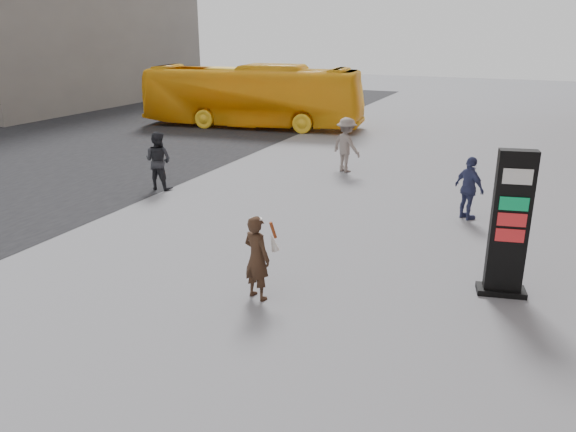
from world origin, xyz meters
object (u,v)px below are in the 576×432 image
at_px(info_pylon, 510,225).
at_px(pedestrian_c, 469,188).
at_px(woman, 257,257).
at_px(bus, 252,96).
at_px(pedestrian_b, 346,145).
at_px(pedestrian_a, 158,161).

distance_m(info_pylon, pedestrian_c, 4.37).
bearing_deg(woman, info_pylon, -135.59).
bearing_deg(bus, info_pylon, -146.66).
xyz_separation_m(pedestrian_b, pedestrian_c, (4.45, -3.50, -0.11)).
distance_m(pedestrian_a, pedestrian_c, 8.98).
relative_size(pedestrian_a, pedestrian_b, 0.96).
height_order(bus, pedestrian_b, bus).
relative_size(woman, pedestrian_c, 0.97).
height_order(bus, pedestrian_a, bus).
bearing_deg(pedestrian_a, woman, 136.46).
bearing_deg(info_pylon, pedestrian_c, 93.55).
relative_size(pedestrian_a, pedestrian_c, 1.08).
xyz_separation_m(info_pylon, bus, (-12.73, 14.48, 0.15)).
bearing_deg(pedestrian_a, bus, -79.12).
bearing_deg(woman, pedestrian_b, -62.61).
height_order(pedestrian_a, pedestrian_b, pedestrian_b).
xyz_separation_m(pedestrian_a, pedestrian_b, (4.49, 4.39, 0.04)).
relative_size(info_pylon, pedestrian_b, 1.47).
bearing_deg(pedestrian_a, pedestrian_b, -137.99).
relative_size(bus, pedestrian_a, 6.13).
bearing_deg(info_pylon, pedestrian_a, 150.05).
xyz_separation_m(info_pylon, pedestrian_b, (-5.60, 7.68, -0.43)).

